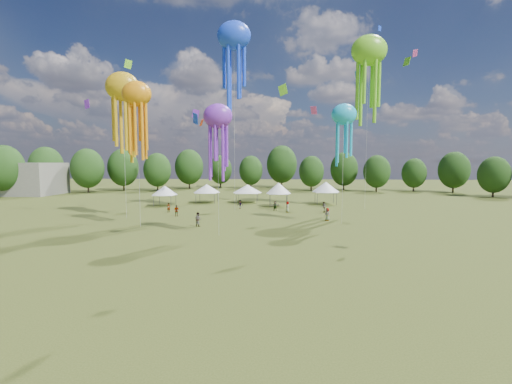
{
  "coord_description": "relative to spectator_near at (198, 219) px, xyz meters",
  "views": [
    {
      "loc": [
        2.71,
        -11.63,
        8.37
      ],
      "look_at": [
        1.26,
        15.0,
        6.0
      ],
      "focal_mm": 24.32,
      "sensor_mm": 36.0,
      "label": 1
    }
  ],
  "objects": [
    {
      "name": "spectator_near",
      "position": [
        0.0,
        0.0,
        0.0
      ],
      "size": [
        1.13,
        1.07,
        1.84
      ],
      "primitive_type": "imported",
      "rotation": [
        0.0,
        0.0,
        2.56
      ],
      "color": "gray",
      "rests_on": "ground"
    },
    {
      "name": "spectators_far",
      "position": [
        8.92,
        12.3,
        -0.07
      ],
      "size": [
        26.12,
        12.18,
        1.78
      ],
      "color": "gray",
      "rests_on": "ground"
    },
    {
      "name": "festival_tents",
      "position": [
        4.91,
        23.89,
        2.14
      ],
      "size": [
        35.75,
        11.27,
        4.44
      ],
      "color": "#47474C",
      "rests_on": "ground"
    },
    {
      "name": "show_kites",
      "position": [
        8.52,
        11.16,
        20.16
      ],
      "size": [
        43.45,
        26.81,
        30.79
      ],
      "color": "orange",
      "rests_on": "ground"
    },
    {
      "name": "small_kites",
      "position": [
        7.08,
        9.85,
        29.01
      ],
      "size": [
        77.81,
        66.59,
        43.46
      ],
      "color": "orange",
      "rests_on": "ground"
    },
    {
      "name": "treeline",
      "position": [
        3.3,
        30.52,
        5.63
      ],
      "size": [
        201.57,
        95.24,
        13.43
      ],
      "color": "#38281C",
      "rests_on": "ground"
    }
  ]
}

